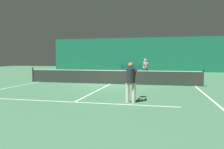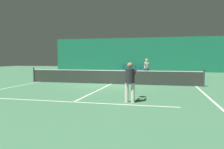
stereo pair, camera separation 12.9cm
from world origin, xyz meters
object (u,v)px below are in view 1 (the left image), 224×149
at_px(courtside_chair_1, 127,68).
at_px(courtside_chair_3, 139,68).
at_px(tennis_net, 110,77).
at_px(player_far, 145,67).
at_px(player_near, 131,79).
at_px(courtside_chair_2, 133,68).
at_px(courtside_chair_0, 121,68).

distance_m(courtside_chair_1, courtside_chair_3, 1.52).
bearing_deg(tennis_net, player_far, 70.24).
bearing_deg(player_far, courtside_chair_3, -178.55).
bearing_deg(player_far, courtside_chair_1, -169.03).
relative_size(player_near, courtside_chair_1, 1.90).
xyz_separation_m(courtside_chair_1, courtside_chair_2, (0.76, 0.00, 0.00)).
height_order(player_far, courtside_chair_0, player_far).
xyz_separation_m(tennis_net, player_near, (2.21, -5.89, 0.42)).
distance_m(player_near, courtside_chair_0, 20.34).
xyz_separation_m(player_far, courtside_chair_3, (-1.48, 8.54, -0.51)).
bearing_deg(player_far, courtside_chair_2, -173.68).
bearing_deg(courtside_chair_1, courtside_chair_3, 90.00).
bearing_deg(courtside_chair_0, courtside_chair_3, 90.00).
bearing_deg(player_near, courtside_chair_2, 8.45).
relative_size(tennis_net, courtside_chair_0, 14.29).
bearing_deg(courtside_chair_0, courtside_chair_1, 90.00).
xyz_separation_m(tennis_net, courtside_chair_2, (-0.26, 14.05, -0.03)).
height_order(tennis_net, courtside_chair_2, tennis_net).
height_order(player_near, courtside_chair_0, player_near).
xyz_separation_m(player_near, courtside_chair_0, (-4.00, 19.94, -0.44)).
height_order(courtside_chair_0, courtside_chair_1, same).
distance_m(player_far, courtside_chair_2, 8.85).
distance_m(tennis_net, player_far, 5.87).
bearing_deg(courtside_chair_2, player_far, 14.71).
bearing_deg(tennis_net, player_near, -69.41).
height_order(player_near, courtside_chair_1, player_near).
bearing_deg(courtside_chair_2, player_near, 7.08).
distance_m(courtside_chair_0, courtside_chair_3, 2.28).
bearing_deg(courtside_chair_3, courtside_chair_2, -90.00).
xyz_separation_m(player_far, courtside_chair_1, (-3.00, 8.54, -0.51)).
bearing_deg(courtside_chair_2, courtside_chair_3, 90.00).
relative_size(player_far, courtside_chair_1, 2.05).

